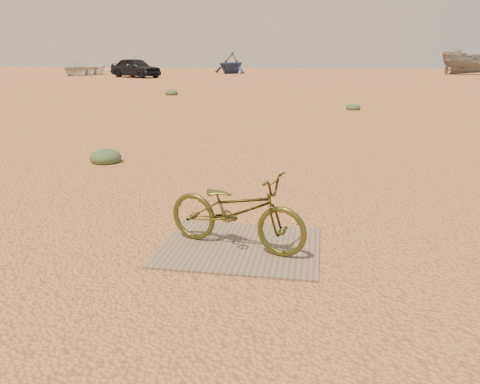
% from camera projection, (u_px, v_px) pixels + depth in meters
% --- Properties ---
extents(ground, '(120.00, 120.00, 0.00)m').
position_uv_depth(ground, '(240.00, 245.00, 4.73)').
color(ground, tan).
rests_on(ground, ground).
extents(plywood_board, '(1.57, 1.26, 0.02)m').
position_uv_depth(plywood_board, '(240.00, 246.00, 4.67)').
color(plywood_board, '#836756').
rests_on(plywood_board, ground).
extents(bicycle, '(1.54, 0.89, 0.76)m').
position_uv_depth(bicycle, '(236.00, 210.00, 4.53)').
color(bicycle, '#45451C').
rests_on(bicycle, plywood_board).
extents(car, '(4.85, 3.63, 1.54)m').
position_uv_depth(car, '(135.00, 68.00, 37.56)').
color(car, black).
rests_on(car, ground).
extents(boat_near_left, '(4.28, 5.70, 1.12)m').
position_uv_depth(boat_near_left, '(82.00, 69.00, 41.86)').
color(boat_near_left, silver).
rests_on(boat_near_left, ground).
extents(boat_far_left, '(4.51, 4.79, 2.01)m').
position_uv_depth(boat_far_left, '(231.00, 63.00, 44.92)').
color(boat_far_left, navy).
rests_on(boat_far_left, ground).
extents(boat_mid_right, '(5.90, 2.24, 2.28)m').
position_uv_depth(boat_mid_right, '(475.00, 62.00, 42.40)').
color(boat_mid_right, slate).
rests_on(boat_mid_right, ground).
extents(kale_a, '(0.55, 0.55, 0.30)m').
position_uv_depth(kale_a, '(106.00, 162.00, 8.34)').
color(kale_a, '#4C613F').
rests_on(kale_a, ground).
extents(kale_b, '(0.50, 0.50, 0.28)m').
position_uv_depth(kale_b, '(353.00, 110.00, 16.13)').
color(kale_b, '#4C613F').
rests_on(kale_b, ground).
extents(kale_c, '(0.60, 0.60, 0.33)m').
position_uv_depth(kale_c, '(171.00, 95.00, 21.82)').
color(kale_c, '#4C613F').
rests_on(kale_c, ground).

